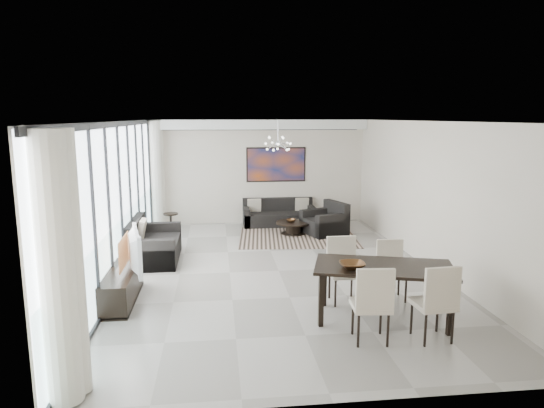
{
  "coord_description": "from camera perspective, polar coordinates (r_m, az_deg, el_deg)",
  "views": [
    {
      "loc": [
        -1.18,
        -9.06,
        2.99
      ],
      "look_at": [
        -0.08,
        0.48,
        1.25
      ],
      "focal_mm": 32.0,
      "sensor_mm": 36.0,
      "label": 1
    }
  ],
  "objects": [
    {
      "name": "armchair",
      "position": [
        12.54,
        6.32,
        -2.26
      ],
      "size": [
        1.2,
        1.23,
        0.82
      ],
      "color": "black",
      "rests_on": "floor"
    },
    {
      "name": "tv_console",
      "position": [
        8.39,
        -17.31,
        -9.24
      ],
      "size": [
        0.46,
        1.62,
        0.51
      ],
      "primitive_type": "cube",
      "color": "black",
      "rests_on": "floor"
    },
    {
      "name": "side_table",
      "position": [
        12.83,
        -11.82,
        -1.83
      ],
      "size": [
        0.38,
        0.38,
        0.52
      ],
      "color": "black",
      "rests_on": "floor"
    },
    {
      "name": "chandelier",
      "position": [
        11.67,
        0.71,
        7.13
      ],
      "size": [
        0.66,
        0.66,
        0.71
      ],
      "color": "silver",
      "rests_on": "room_shell"
    },
    {
      "name": "rug",
      "position": [
        12.19,
        3.03,
        -3.91
      ],
      "size": [
        3.08,
        2.47,
        0.01
      ],
      "primitive_type": "cube",
      "rotation": [
        0.0,
        0.0,
        -0.09
      ],
      "color": "black",
      "rests_on": "floor"
    },
    {
      "name": "bowl_dining",
      "position": [
        7.11,
        9.41,
        -7.13
      ],
      "size": [
        0.37,
        0.37,
        0.09
      ],
      "primitive_type": "imported",
      "rotation": [
        0.0,
        0.0,
        -0.01
      ],
      "color": "brown",
      "rests_on": "dining_table"
    },
    {
      "name": "soffit",
      "position": [
        13.41,
        -1.57,
        9.33
      ],
      "size": [
        5.98,
        0.4,
        0.26
      ],
      "primitive_type": "cube",
      "color": "white",
      "rests_on": "room_shell"
    },
    {
      "name": "dining_chair_sw",
      "position": [
        6.6,
        11.77,
        -10.95
      ],
      "size": [
        0.54,
        0.54,
        1.08
      ],
      "color": "beige",
      "rests_on": "floor"
    },
    {
      "name": "dining_table",
      "position": [
        7.36,
        13.01,
        -7.71
      ],
      "size": [
        2.2,
        1.51,
        0.83
      ],
      "color": "black",
      "rests_on": "floor"
    },
    {
      "name": "dining_chair_ne",
      "position": [
        8.34,
        13.83,
        -6.99
      ],
      "size": [
        0.46,
        0.46,
        0.97
      ],
      "color": "beige",
      "rests_on": "floor"
    },
    {
      "name": "window_wall",
      "position": [
        9.33,
        -16.85,
        0.45
      ],
      "size": [
        0.37,
        8.95,
        2.9
      ],
      "color": "silver",
      "rests_on": "floor"
    },
    {
      "name": "sofa_main",
      "position": [
        13.51,
        0.82,
        -1.45
      ],
      "size": [
        1.98,
        0.81,
        0.72
      ],
      "color": "black",
      "rests_on": "floor"
    },
    {
      "name": "painting",
      "position": [
        13.69,
        0.48,
        4.66
      ],
      "size": [
        1.68,
        0.04,
        0.98
      ],
      "primitive_type": "cube",
      "color": "#A84617",
      "rests_on": "room_shell"
    },
    {
      "name": "television",
      "position": [
        8.2,
        -16.4,
        -5.29
      ],
      "size": [
        0.41,
        1.18,
        0.68
      ],
      "primitive_type": "imported",
      "rotation": [
        0.0,
        0.0,
        1.79
      ],
      "color": "gray",
      "rests_on": "tv_console"
    },
    {
      "name": "bowl_coffee",
      "position": [
        12.48,
        2.25,
        -1.96
      ],
      "size": [
        0.27,
        0.27,
        0.07
      ],
      "primitive_type": "imported",
      "rotation": [
        0.0,
        0.0,
        -0.19
      ],
      "color": "brown",
      "rests_on": "coffee_table"
    },
    {
      "name": "dining_chair_se",
      "position": [
        6.87,
        18.87,
        -10.43
      ],
      "size": [
        0.53,
        0.53,
        1.08
      ],
      "color": "beige",
      "rests_on": "floor"
    },
    {
      "name": "room_shell",
      "position": [
        9.33,
        3.63,
        0.76
      ],
      "size": [
        6.0,
        9.0,
        2.9
      ],
      "color": "#A8A39B",
      "rests_on": "ground"
    },
    {
      "name": "dining_chair_nw",
      "position": [
        8.06,
        8.31,
        -7.03
      ],
      "size": [
        0.49,
        0.49,
        1.05
      ],
      "color": "beige",
      "rests_on": "floor"
    },
    {
      "name": "loveseat",
      "position": [
        10.52,
        -13.91,
        -4.87
      ],
      "size": [
        0.98,
        1.75,
        0.87
      ],
      "color": "black",
      "rests_on": "floor"
    },
    {
      "name": "coffee_table",
      "position": [
        12.5,
        2.51,
        -2.74
      ],
      "size": [
        0.89,
        0.89,
        0.31
      ],
      "color": "black",
      "rests_on": "floor"
    }
  ]
}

